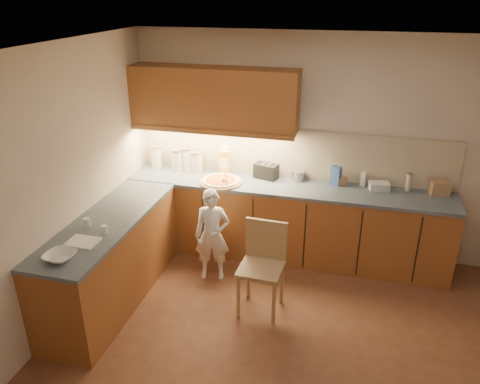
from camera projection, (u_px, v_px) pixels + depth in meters
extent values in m
plane|color=brown|center=(293.00, 356.00, 4.17)|extent=(4.50, 4.50, 0.00)
cube|color=beige|center=(324.00, 148.00, 5.42)|extent=(4.50, 0.04, 2.60)
cube|color=beige|center=(49.00, 197.00, 4.16)|extent=(0.04, 4.00, 2.60)
cube|color=white|center=(311.00, 55.00, 3.12)|extent=(4.50, 4.00, 0.04)
cube|color=#97582B|center=(285.00, 222.00, 5.58)|extent=(3.75, 0.60, 0.88)
cube|color=#97582B|center=(112.00, 261.00, 4.80)|extent=(0.60, 2.00, 0.88)
cube|color=#485867|center=(286.00, 187.00, 5.40)|extent=(3.77, 0.62, 0.04)
cube|color=#485867|center=(107.00, 221.00, 4.61)|extent=(0.62, 2.02, 0.04)
cube|color=black|center=(156.00, 219.00, 5.67)|extent=(0.02, 0.01, 0.80)
cube|color=black|center=(203.00, 224.00, 5.53)|extent=(0.02, 0.01, 0.80)
cube|color=black|center=(253.00, 231.00, 5.39)|extent=(0.02, 0.01, 0.80)
cube|color=black|center=(305.00, 237.00, 5.25)|extent=(0.02, 0.01, 0.80)
cube|color=black|center=(359.00, 244.00, 5.12)|extent=(0.02, 0.01, 0.80)
cube|color=black|center=(417.00, 251.00, 4.98)|extent=(0.02, 0.01, 0.80)
cube|color=#C4B698|center=(291.00, 154.00, 5.53)|extent=(3.75, 0.02, 0.58)
cube|color=#97582B|center=(214.00, 98.00, 5.33)|extent=(1.95, 0.35, 0.70)
cube|color=#97582B|center=(210.00, 132.00, 5.32)|extent=(1.95, 0.02, 0.06)
cylinder|color=tan|center=(221.00, 182.00, 5.45)|extent=(0.50, 0.50, 0.02)
cylinder|color=#F1E4BC|center=(221.00, 180.00, 5.44)|extent=(0.44, 0.44, 0.02)
cylinder|color=#CD4E1B|center=(221.00, 179.00, 5.44)|extent=(0.35, 0.35, 0.01)
sphere|color=white|center=(225.00, 179.00, 5.38)|extent=(0.06, 0.06, 0.06)
cylinder|color=white|center=(226.00, 179.00, 5.31)|extent=(0.02, 0.12, 0.20)
imported|color=white|center=(212.00, 235.00, 5.11)|extent=(0.43, 0.33, 1.06)
cylinder|color=tan|center=(238.00, 298.00, 4.57)|extent=(0.04, 0.04, 0.47)
cylinder|color=tan|center=(274.00, 304.00, 4.47)|extent=(0.04, 0.04, 0.47)
cylinder|color=tan|center=(248.00, 278.00, 4.88)|extent=(0.04, 0.04, 0.47)
cylinder|color=tan|center=(282.00, 284.00, 4.78)|extent=(0.04, 0.04, 0.47)
cube|color=tan|center=(261.00, 269.00, 4.57)|extent=(0.44, 0.44, 0.04)
cube|color=tan|center=(266.00, 239.00, 4.64)|extent=(0.42, 0.06, 0.42)
imported|color=white|center=(60.00, 257.00, 3.91)|extent=(0.27, 0.27, 0.06)
cylinder|color=silver|center=(156.00, 157.00, 5.87)|extent=(0.13, 0.13, 0.27)
cylinder|color=tan|center=(156.00, 147.00, 5.81)|extent=(0.14, 0.14, 0.02)
cylinder|color=beige|center=(178.00, 160.00, 5.78)|extent=(0.15, 0.15, 0.25)
cylinder|color=gray|center=(177.00, 150.00, 5.73)|extent=(0.16, 0.16, 0.02)
cylinder|color=white|center=(188.00, 160.00, 5.78)|extent=(0.15, 0.15, 0.28)
cylinder|color=gray|center=(188.00, 148.00, 5.72)|extent=(0.16, 0.16, 0.02)
cylinder|color=beige|center=(197.00, 162.00, 5.75)|extent=(0.15, 0.15, 0.24)
cylinder|color=tan|center=(196.00, 152.00, 5.70)|extent=(0.16, 0.16, 0.02)
cube|color=gold|center=(224.00, 163.00, 5.65)|extent=(0.13, 0.11, 0.30)
cube|color=white|center=(224.00, 149.00, 5.58)|extent=(0.09, 0.07, 0.05)
cube|color=black|center=(266.00, 171.00, 5.56)|extent=(0.31, 0.22, 0.18)
cube|color=#A4A4A8|center=(264.00, 164.00, 5.54)|extent=(0.06, 0.12, 0.00)
cube|color=#A4A4A8|center=(269.00, 165.00, 5.51)|extent=(0.06, 0.12, 0.00)
cylinder|color=#AFAFB4|center=(298.00, 176.00, 5.51)|extent=(0.15, 0.15, 0.11)
cylinder|color=#AFAFB4|center=(298.00, 171.00, 5.48)|extent=(0.15, 0.15, 0.01)
cube|color=#35599F|center=(336.00, 176.00, 5.36)|extent=(0.13, 0.12, 0.22)
cube|color=#A7795A|center=(341.00, 181.00, 5.39)|extent=(0.16, 0.14, 0.10)
cube|color=white|center=(363.00, 179.00, 5.34)|extent=(0.07, 0.07, 0.16)
cube|color=silver|center=(379.00, 186.00, 5.25)|extent=(0.24, 0.19, 0.09)
cylinder|color=beige|center=(409.00, 183.00, 5.20)|extent=(0.06, 0.06, 0.20)
cylinder|color=gray|center=(410.00, 174.00, 5.16)|extent=(0.07, 0.07, 0.01)
cube|color=tan|center=(440.00, 188.00, 5.13)|extent=(0.23, 0.19, 0.16)
cube|color=white|center=(83.00, 242.00, 4.18)|extent=(0.27, 0.21, 0.02)
cylinder|color=silver|center=(87.00, 222.00, 4.45)|extent=(0.07, 0.07, 0.08)
cylinder|color=white|center=(104.00, 229.00, 4.33)|extent=(0.06, 0.06, 0.08)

